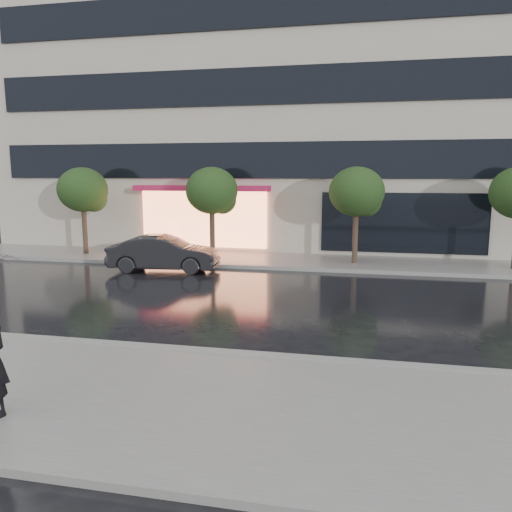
# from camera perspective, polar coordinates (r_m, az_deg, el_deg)

# --- Properties ---
(ground) EXTENTS (120.00, 120.00, 0.00)m
(ground) POSITION_cam_1_polar(r_m,az_deg,el_deg) (11.44, -4.95, -9.51)
(ground) COLOR black
(ground) RESTS_ON ground
(sidewalk_near) EXTENTS (60.00, 4.50, 0.12)m
(sidewalk_near) POSITION_cam_1_polar(r_m,az_deg,el_deg) (8.58, -11.44, -15.87)
(sidewalk_near) COLOR slate
(sidewalk_near) RESTS_ON ground
(sidewalk_far) EXTENTS (60.00, 3.50, 0.12)m
(sidewalk_far) POSITION_cam_1_polar(r_m,az_deg,el_deg) (21.16, 3.03, -0.54)
(sidewalk_far) COLOR slate
(sidewalk_far) RESTS_ON ground
(curb_near) EXTENTS (60.00, 0.25, 0.14)m
(curb_near) POSITION_cam_1_polar(r_m,az_deg,el_deg) (10.52, -6.55, -10.85)
(curb_near) COLOR gray
(curb_near) RESTS_ON ground
(curb_far) EXTENTS (60.00, 0.25, 0.14)m
(curb_far) POSITION_cam_1_polar(r_m,az_deg,el_deg) (19.46, 2.24, -1.38)
(curb_far) COLOR gray
(curb_far) RESTS_ON ground
(office_building) EXTENTS (30.00, 12.76, 18.00)m
(office_building) POSITION_cam_1_polar(r_m,az_deg,el_deg) (28.99, 5.67, 19.87)
(office_building) COLOR #B3AB97
(office_building) RESTS_ON ground
(tree_far_west) EXTENTS (2.20, 2.20, 3.99)m
(tree_far_west) POSITION_cam_1_polar(r_m,az_deg,el_deg) (23.72, -19.03, 6.99)
(tree_far_west) COLOR #33261C
(tree_far_west) RESTS_ON ground
(tree_mid_west) EXTENTS (2.20, 2.20, 3.99)m
(tree_mid_west) POSITION_cam_1_polar(r_m,az_deg,el_deg) (21.29, -4.90, 7.25)
(tree_mid_west) COLOR #33261C
(tree_mid_west) RESTS_ON ground
(tree_mid_east) EXTENTS (2.20, 2.20, 3.99)m
(tree_mid_east) POSITION_cam_1_polar(r_m,az_deg,el_deg) (20.40, 11.59, 7.01)
(tree_mid_east) COLOR #33261C
(tree_mid_east) RESTS_ON ground
(parked_car) EXTENTS (4.31, 1.91, 1.38)m
(parked_car) POSITION_cam_1_polar(r_m,az_deg,el_deg) (19.42, -10.49, 0.30)
(parked_car) COLOR black
(parked_car) RESTS_ON ground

